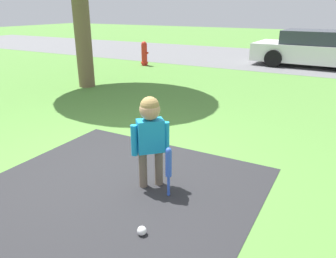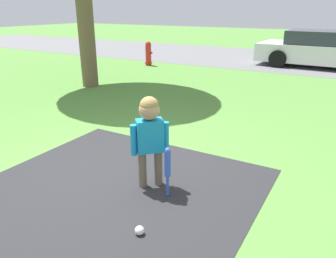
{
  "view_description": "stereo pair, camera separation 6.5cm",
  "coord_description": "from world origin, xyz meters",
  "px_view_note": "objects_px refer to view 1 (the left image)",
  "views": [
    {
      "loc": [
        2.47,
        -2.94,
        1.94
      ],
      "look_at": [
        0.69,
        0.27,
        0.57
      ],
      "focal_mm": 35.0,
      "sensor_mm": 36.0,
      "label": 1
    },
    {
      "loc": [
        2.52,
        -2.91,
        1.94
      ],
      "look_at": [
        0.69,
        0.27,
        0.57
      ],
      "focal_mm": 35.0,
      "sensor_mm": 36.0,
      "label": 2
    }
  ],
  "objects_px": {
    "child": "(150,130)",
    "fire_hydrant": "(144,54)",
    "sports_ball": "(142,231)",
    "parked_car": "(320,50)",
    "baseball_bat": "(169,165)"
  },
  "relations": [
    {
      "from": "child",
      "to": "fire_hydrant",
      "type": "xyz_separation_m",
      "value": [
        -4.59,
        6.98,
        -0.28
      ]
    },
    {
      "from": "child",
      "to": "sports_ball",
      "type": "xyz_separation_m",
      "value": [
        0.39,
        -0.79,
        -0.64
      ]
    },
    {
      "from": "fire_hydrant",
      "to": "parked_car",
      "type": "height_order",
      "value": "parked_car"
    },
    {
      "from": "baseball_bat",
      "to": "sports_ball",
      "type": "xyz_separation_m",
      "value": [
        0.11,
        -0.69,
        -0.33
      ]
    },
    {
      "from": "sports_ball",
      "to": "fire_hydrant",
      "type": "bearing_deg",
      "value": 122.66
    },
    {
      "from": "sports_ball",
      "to": "fire_hydrant",
      "type": "height_order",
      "value": "fire_hydrant"
    },
    {
      "from": "child",
      "to": "fire_hydrant",
      "type": "relative_size",
      "value": 1.28
    },
    {
      "from": "child",
      "to": "parked_car",
      "type": "distance_m",
      "value": 9.73
    },
    {
      "from": "sports_ball",
      "to": "fire_hydrant",
      "type": "distance_m",
      "value": 9.24
    },
    {
      "from": "sports_ball",
      "to": "baseball_bat",
      "type": "bearing_deg",
      "value": 98.84
    },
    {
      "from": "baseball_bat",
      "to": "sports_ball",
      "type": "relative_size",
      "value": 6.59
    },
    {
      "from": "child",
      "to": "baseball_bat",
      "type": "bearing_deg",
      "value": -63.96
    },
    {
      "from": "fire_hydrant",
      "to": "parked_car",
      "type": "bearing_deg",
      "value": 26.73
    },
    {
      "from": "child",
      "to": "parked_car",
      "type": "bearing_deg",
      "value": 40.45
    },
    {
      "from": "sports_ball",
      "to": "parked_car",
      "type": "height_order",
      "value": "parked_car"
    }
  ]
}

